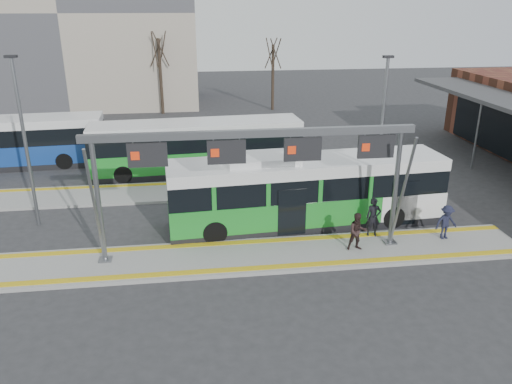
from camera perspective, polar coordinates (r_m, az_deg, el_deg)
ground at (r=20.89m, az=1.08°, el=-7.42°), size 120.00×120.00×0.00m
platform_main at (r=20.86m, az=1.08°, el=-7.24°), size 22.00×3.00×0.15m
platform_second at (r=28.00m, az=-9.50°, el=0.02°), size 20.00×3.00×0.15m
tactile_main at (r=20.82m, az=1.08°, el=-7.03°), size 22.00×2.65×0.02m
tactile_second at (r=29.05m, az=-9.46°, el=0.97°), size 20.00×0.35×0.02m
gantry at (r=19.43m, az=0.04°, el=4.11°), size 13.00×1.68×5.20m
apartment_block at (r=55.34m, az=-20.35°, el=18.94°), size 24.50×12.50×18.40m
hero_bus at (r=23.38m, az=5.73°, el=-0.00°), size 12.99×3.58×3.53m
bg_bus_green at (r=30.89m, az=-6.75°, el=5.07°), size 12.85×3.50×3.18m
bg_bus_blue at (r=35.48m, az=-26.72°, el=5.00°), size 12.15×3.44×3.13m
passenger_a at (r=22.61m, az=13.26°, el=-2.82°), size 0.69×0.50×1.76m
passenger_b at (r=21.23m, az=11.53°, el=-4.47°), size 0.80×0.63×1.64m
passenger_c at (r=23.30m, az=20.91°, el=-3.24°), size 1.06×0.69×1.56m
tree_left at (r=47.95m, az=-11.04°, el=15.71°), size 1.40×1.40×7.79m
tree_mid at (r=49.14m, az=1.96°, el=15.50°), size 1.40×1.40×7.01m
lamp_west at (r=24.66m, az=-24.91°, el=5.45°), size 0.50×0.25×7.83m
lamp_east at (r=25.71m, az=14.17°, el=7.01°), size 0.50×0.25×7.56m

